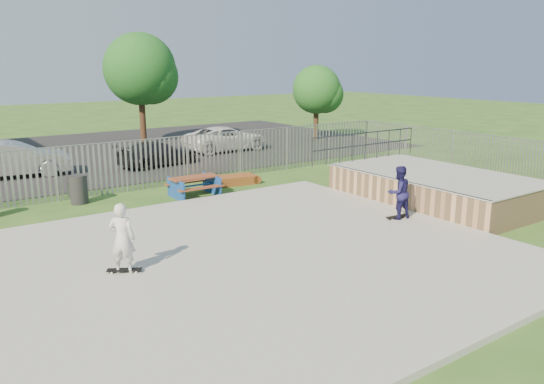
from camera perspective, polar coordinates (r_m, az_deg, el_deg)
ground at (r=13.31m, az=-5.67°, el=-8.06°), size 120.00×120.00×0.00m
concrete_slab at (r=13.28m, az=-5.68°, el=-7.76°), size 15.00×12.00×0.15m
quarter_pipe at (r=19.99m, az=17.06°, el=0.50°), size 5.50×7.05×2.19m
fence at (r=17.36m, az=-10.37°, el=0.43°), size 26.04×16.02×2.00m
picnic_table at (r=20.21m, az=-8.36°, el=0.61°), size 1.81×1.49×0.76m
funbox at (r=22.13m, az=-4.13°, el=1.30°), size 1.90×1.16×0.36m
trash_bin_grey at (r=20.19m, az=-20.08°, el=0.27°), size 0.62×0.62×1.04m
parking_lot at (r=30.80m, az=-23.45°, el=3.40°), size 40.00×18.00×0.02m
car_silver at (r=25.92m, az=-26.08°, el=3.18°), size 4.97×2.31×1.58m
car_dark at (r=26.57m, az=-12.22°, el=4.08°), size 4.32×2.35×1.19m
car_white at (r=30.61m, az=-4.97°, el=5.75°), size 5.01×2.42×1.38m
tree_mid at (r=34.03m, az=-14.03°, el=12.68°), size 4.37×4.37×6.75m
tree_right at (r=34.97m, az=4.81°, el=10.90°), size 3.12×3.12×4.81m
skateboard_a at (r=17.19m, az=13.32°, el=-2.65°), size 0.82×0.28×0.08m
skateboard_b at (r=13.01m, az=-15.59°, el=-8.15°), size 0.79×0.57×0.08m
skater_navy at (r=16.98m, az=13.47°, el=-0.05°), size 0.88×0.72×1.68m
skater_white at (r=12.74m, az=-15.82°, el=-4.80°), size 0.73×0.70×1.68m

